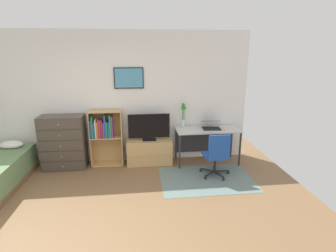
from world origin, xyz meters
TOP-DOWN VIEW (x-y plane):
  - ground_plane at (0.00, 0.00)m, footprint 7.20×7.20m
  - wall_back_with_posters at (0.00, 2.43)m, footprint 6.12×0.09m
  - area_rug at (1.97, 1.30)m, footprint 1.70×1.20m
  - dresser at (-0.75, 2.15)m, footprint 0.85×0.46m
  - bookshelf at (0.06, 2.22)m, footprint 0.65×0.30m
  - tv_stand at (0.96, 2.17)m, footprint 0.93×0.41m
  - television at (0.96, 2.15)m, footprint 0.85×0.16m
  - desk at (2.17, 2.16)m, footprint 1.31×0.57m
  - office_chair at (2.18, 1.38)m, footprint 0.56×0.58m
  - laptop at (2.26, 2.14)m, footprint 0.39×0.42m
  - computer_mouse at (2.51, 1.99)m, footprint 0.06×0.10m
  - bamboo_vase at (1.69, 2.29)m, footprint 0.10×0.10m

SIDE VIEW (x-z plane):
  - ground_plane at x=0.00m, z-range 0.00..0.00m
  - area_rug at x=1.97m, z-range 0.00..0.01m
  - tv_stand at x=0.96m, z-range 0.00..0.52m
  - office_chair at x=2.18m, z-range 0.03..0.89m
  - dresser at x=-0.75m, z-range 0.00..1.08m
  - desk at x=2.17m, z-range 0.23..0.97m
  - bookshelf at x=0.06m, z-range 0.11..1.26m
  - computer_mouse at x=2.51m, z-range 0.74..0.77m
  - television at x=0.96m, z-range 0.52..1.07m
  - laptop at x=2.26m, z-range 0.72..0.88m
  - bamboo_vase at x=1.69m, z-range 0.74..1.27m
  - wall_back_with_posters at x=0.00m, z-range 0.00..2.70m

